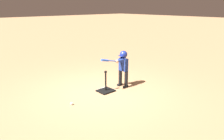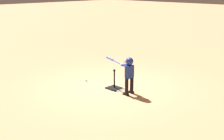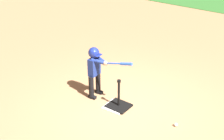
{
  "view_description": "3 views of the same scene",
  "coord_description": "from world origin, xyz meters",
  "views": [
    {
      "loc": [
        3.81,
        4.74,
        2.53
      ],
      "look_at": [
        -0.43,
        0.05,
        0.64
      ],
      "focal_mm": 35.0,
      "sensor_mm": 36.0,
      "label": 1
    },
    {
      "loc": [
        -7.0,
        6.95,
        3.3
      ],
      "look_at": [
        -0.34,
        0.25,
        0.71
      ],
      "focal_mm": 50.0,
      "sensor_mm": 36.0,
      "label": 2
    },
    {
      "loc": [
        3.0,
        -4.52,
        3.75
      ],
      "look_at": [
        -0.25,
        -0.17,
        0.94
      ],
      "focal_mm": 50.0,
      "sensor_mm": 36.0,
      "label": 3
    }
  ],
  "objects": [
    {
      "name": "ground_plane",
      "position": [
        0.0,
        0.0,
        0.0
      ],
      "size": [
        90.0,
        90.0,
        0.0
      ],
      "primitive_type": "plane",
      "color": "#AD7F56"
    },
    {
      "name": "home_plate",
      "position": [
        -0.26,
        -0.04,
        0.01
      ],
      "size": [
        0.47,
        0.47,
        0.02
      ],
      "primitive_type": "cube",
      "rotation": [
        0.0,
        0.0,
        0.07
      ],
      "color": "white",
      "rests_on": "ground_plane"
    },
    {
      "name": "batting_tee",
      "position": [
        -0.21,
        0.01,
        0.08
      ],
      "size": [
        0.47,
        0.42,
        0.65
      ],
      "color": "black",
      "rests_on": "ground_plane"
    },
    {
      "name": "batter_child",
      "position": [
        -0.87,
        0.07,
        0.75
      ],
      "size": [
        1.06,
        0.37,
        1.18
      ],
      "color": "black",
      "rests_on": "ground_plane"
    },
    {
      "name": "baseball",
      "position": [
        1.08,
        0.13,
        0.04
      ],
      "size": [
        0.07,
        0.07,
        0.07
      ],
      "primitive_type": "sphere",
      "color": "white",
      "rests_on": "ground_plane"
    }
  ]
}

